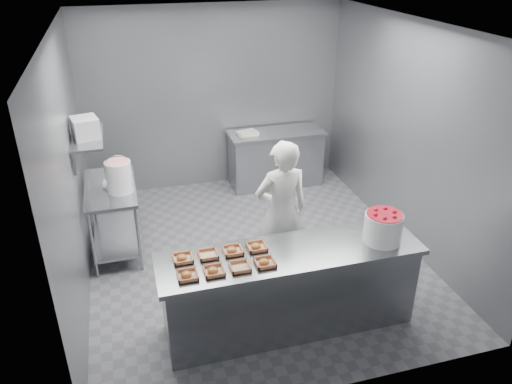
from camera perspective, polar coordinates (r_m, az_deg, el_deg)
floor at (r=6.41m, az=-0.29°, el=-7.09°), size 4.50×4.50×0.00m
ceiling at (r=5.38m, az=-0.36°, el=18.50°), size 4.50×4.50×0.00m
wall_back at (r=7.83m, az=-4.82°, el=10.55°), size 4.00×0.04×2.80m
wall_left at (r=5.60m, az=-20.45°, el=2.17°), size 0.04×4.50×2.80m
wall_right at (r=6.54m, az=16.92°, el=6.18°), size 0.04×4.50×2.80m
service_counter at (r=5.11m, az=3.85°, el=-10.98°), size 2.60×0.70×0.90m
prep_table at (r=6.47m, az=-16.02°, el=-1.82°), size 0.60×1.20×0.90m
back_counter at (r=8.04m, az=2.25°, el=3.90°), size 1.50×0.60×0.90m
wall_shelf at (r=6.09m, az=-18.74°, el=5.92°), size 0.35×0.90×0.03m
tray_0 at (r=4.52m, az=-7.87°, el=-9.40°), size 0.19×0.18×0.06m
tray_1 at (r=4.55m, az=-4.86°, el=-8.97°), size 0.19×0.18×0.06m
tray_2 at (r=4.59m, az=-1.85°, el=-8.54°), size 0.19×0.18×0.04m
tray_3 at (r=4.64m, az=1.01°, el=-8.06°), size 0.19×0.18×0.06m
tray_4 at (r=4.75m, az=-8.39°, el=-7.49°), size 0.19×0.18×0.06m
tray_5 at (r=4.78m, az=-5.49°, el=-7.11°), size 0.19×0.18×0.04m
tray_6 at (r=4.81m, az=-2.70°, el=-6.68°), size 0.19×0.18×0.06m
tray_7 at (r=4.86m, az=0.07°, el=-6.26°), size 0.19×0.18×0.06m
worker at (r=5.62m, az=2.92°, el=-2.27°), size 0.64×0.44×1.70m
strawberry_tub at (r=5.07m, az=14.32°, el=-3.85°), size 0.37×0.37×0.31m
glaze_bucket at (r=6.09m, az=-15.40°, el=1.79°), size 0.32×0.30×0.46m
bucket_lid at (r=6.33m, az=-15.81°, el=0.81°), size 0.35×0.35×0.02m
rag at (r=6.43m, az=-16.54°, el=1.09°), size 0.16×0.14×0.02m
appliance at (r=6.01m, az=-18.93°, el=6.96°), size 0.34×0.37×0.24m
paper_stack at (r=7.74m, az=-0.97°, el=6.75°), size 0.33×0.26×0.05m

